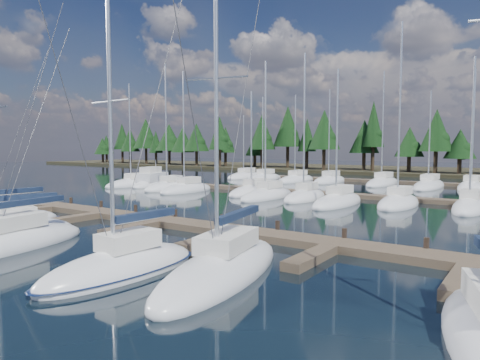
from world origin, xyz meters
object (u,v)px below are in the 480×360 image
Objects in this scene: front_sailboat_2 at (5,233)px; front_sailboat_5 at (223,269)px; main_dock at (158,223)px; motor_yacht_left at (152,182)px; front_sailboat_4 at (122,268)px; front_sailboat_3 at (6,244)px.

front_sailboat_2 reaches higher than front_sailboat_5.
main_dock is 29.73m from motor_yacht_left.
front_sailboat_5 is at bearing -39.75° from motor_yacht_left.
main_dock is 5.00× the size of motor_yacht_left.
front_sailboat_5 is 1.58× the size of motor_yacht_left.
front_sailboat_2 is at bearing -120.30° from main_dock.
front_sailboat_4 is (11.01, -0.84, -0.01)m from front_sailboat_2.
front_sailboat_4 is 40.30m from motor_yacht_left.
main_dock is at bearing 148.09° from front_sailboat_5.
front_sailboat_4 is (8.08, 0.57, 0.01)m from front_sailboat_3.
main_dock is 11.84m from front_sailboat_5.
motor_yacht_left is at bearing 134.77° from front_sailboat_4.
front_sailboat_3 is 8.10m from front_sailboat_4.
motor_yacht_left is at bearing 140.25° from front_sailboat_5.
front_sailboat_4 reaches higher than main_dock.
motor_yacht_left is at bearing 122.04° from front_sailboat_2.
front_sailboat_3 is 1.44× the size of motor_yacht_left.
front_sailboat_4 is at bearing -148.29° from front_sailboat_5.
front_sailboat_2 is 11.04m from front_sailboat_4.
front_sailboat_3 is 11.84m from front_sailboat_5.
front_sailboat_3 reaches higher than motor_yacht_left.
front_sailboat_2 reaches higher than motor_yacht_left.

